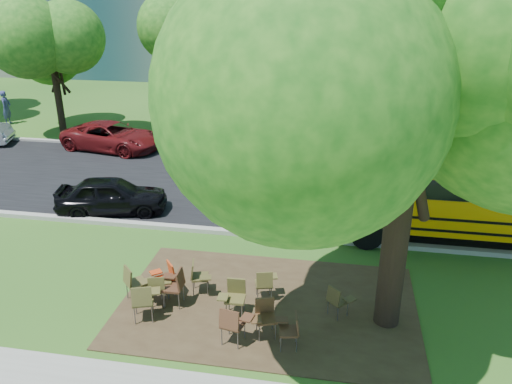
% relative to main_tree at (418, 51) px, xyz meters
% --- Properties ---
extents(ground, '(160.00, 160.00, 0.00)m').
position_rel_main_tree_xyz_m(ground, '(-3.75, 0.66, -5.98)').
color(ground, '#224A17').
rests_on(ground, ground).
extents(dirt_patch, '(7.00, 4.50, 0.03)m').
position_rel_main_tree_xyz_m(dirt_patch, '(-2.75, 0.16, -5.97)').
color(dirt_patch, '#382819').
rests_on(dirt_patch, ground).
extents(asphalt_road, '(80.00, 8.00, 0.04)m').
position_rel_main_tree_xyz_m(asphalt_road, '(-3.75, 7.66, -5.96)').
color(asphalt_road, black).
rests_on(asphalt_road, ground).
extents(kerb_near, '(80.00, 0.25, 0.14)m').
position_rel_main_tree_xyz_m(kerb_near, '(-3.75, 3.66, -5.91)').
color(kerb_near, gray).
rests_on(kerb_near, ground).
extents(kerb_far, '(80.00, 0.25, 0.14)m').
position_rel_main_tree_xyz_m(kerb_far, '(-3.75, 11.76, -5.91)').
color(kerb_far, gray).
rests_on(kerb_far, ground).
extents(bg_tree_0, '(5.20, 5.20, 7.18)m').
position_rel_main_tree_xyz_m(bg_tree_0, '(-15.75, 13.66, -1.41)').
color(bg_tree_0, black).
rests_on(bg_tree_0, ground).
extents(bg_tree_2, '(4.80, 4.80, 6.62)m').
position_rel_main_tree_xyz_m(bg_tree_2, '(-8.75, 16.66, -1.77)').
color(bg_tree_2, black).
rests_on(bg_tree_2, ground).
extents(bg_tree_3, '(5.60, 5.60, 7.84)m').
position_rel_main_tree_xyz_m(bg_tree_3, '(4.25, 14.66, -0.95)').
color(bg_tree_3, black).
rests_on(bg_tree_3, ground).
extents(main_tree, '(7.20, 7.20, 9.60)m').
position_rel_main_tree_xyz_m(main_tree, '(0.00, 0.00, 0.00)').
color(main_tree, black).
rests_on(main_tree, ground).
extents(chair_0, '(0.66, 0.73, 0.97)m').
position_rel_main_tree_xyz_m(chair_0, '(-5.40, -0.91, -5.38)').
color(chair_0, '#4F4922').
rests_on(chair_0, ground).
extents(chair_1, '(0.82, 0.65, 0.96)m').
position_rel_main_tree_xyz_m(chair_1, '(-5.90, -0.25, -5.39)').
color(chair_1, '#4D4321').
rests_on(chair_1, ground).
extents(chair_2, '(0.57, 0.62, 0.84)m').
position_rel_main_tree_xyz_m(chair_2, '(-5.30, -0.29, -5.46)').
color(chair_2, '#4B4620').
rests_on(chair_2, ground).
extents(chair_3, '(0.60, 0.56, 0.92)m').
position_rel_main_tree_xyz_m(chair_3, '(-3.45, -0.34, -5.41)').
color(chair_3, brown).
rests_on(chair_3, ground).
extents(chair_4, '(0.70, 0.56, 0.95)m').
position_rel_main_tree_xyz_m(chair_4, '(-3.25, -1.37, -5.40)').
color(chair_4, '#4B2B1B').
rests_on(chair_4, ground).
extents(chair_5, '(0.61, 0.68, 0.90)m').
position_rel_main_tree_xyz_m(chair_5, '(-2.65, -0.94, -5.43)').
color(chair_5, '#4F341C').
rests_on(chair_5, ground).
extents(chair_6, '(0.56, 0.56, 0.83)m').
position_rel_main_tree_xyz_m(chair_6, '(-2.04, -1.24, -5.47)').
color(chair_6, '#3F2716').
rests_on(chair_6, ground).
extents(chair_7, '(0.70, 0.55, 0.81)m').
position_rel_main_tree_xyz_m(chair_7, '(-1.11, -0.02, -5.48)').
color(chair_7, '#43391D').
rests_on(chair_7, ground).
extents(chair_8, '(0.57, 0.62, 0.96)m').
position_rel_main_tree_xyz_m(chair_8, '(-4.90, -0.19, -5.39)').
color(chair_8, '#412617').
rests_on(chair_8, ground).
extents(chair_9, '(0.74, 0.58, 0.86)m').
position_rel_main_tree_xyz_m(chair_9, '(-5.27, 0.21, -5.45)').
color(chair_9, '#B63713').
rests_on(chair_9, ground).
extents(chair_10, '(0.63, 0.60, 0.88)m').
position_rel_main_tree_xyz_m(chair_10, '(-4.52, 0.37, -5.44)').
color(chair_10, '#47411E').
rests_on(chair_10, ground).
extents(chair_11, '(0.58, 0.62, 0.85)m').
position_rel_main_tree_xyz_m(chair_11, '(-2.84, 0.36, -5.46)').
color(chair_11, brown).
rests_on(chair_11, ground).
extents(black_car, '(3.85, 2.20, 1.23)m').
position_rel_main_tree_xyz_m(black_car, '(-8.71, 4.57, -5.36)').
color(black_car, black).
rests_on(black_car, ground).
extents(bg_car_red, '(4.99, 2.97, 1.30)m').
position_rel_main_tree_xyz_m(bg_car_red, '(-11.77, 11.15, -5.33)').
color(bg_car_red, '#530E10').
rests_on(bg_car_red, ground).
extents(pedestrian_a, '(0.53, 0.73, 1.85)m').
position_rel_main_tree_xyz_m(pedestrian_a, '(-19.62, 14.69, -5.06)').
color(pedestrian_a, navy).
rests_on(pedestrian_a, ground).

